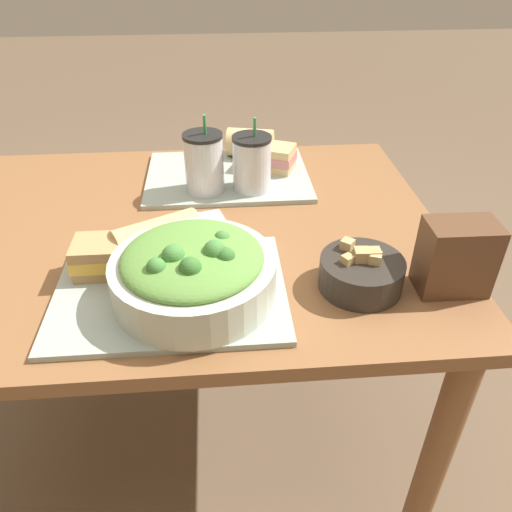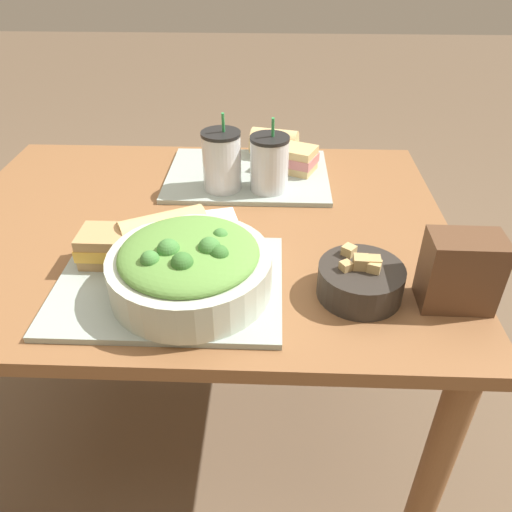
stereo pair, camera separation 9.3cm
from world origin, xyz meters
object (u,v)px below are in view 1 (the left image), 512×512
(baguette_near, at_px, (159,237))
(drink_cup_dark, at_px, (204,165))
(chip_bag, at_px, (456,257))
(baguette_far, at_px, (251,143))
(sandwich_far, at_px, (270,157))
(drink_cup_red, at_px, (252,165))
(napkin_folded, at_px, (194,225))
(sandwich_near, at_px, (110,256))
(salad_bowl, at_px, (193,270))
(soup_bowl, at_px, (361,272))

(baguette_near, distance_m, drink_cup_dark, 0.28)
(chip_bag, bearing_deg, drink_cup_dark, 138.63)
(baguette_far, xyz_separation_m, chip_bag, (0.32, -0.61, 0.02))
(sandwich_far, xyz_separation_m, baguette_far, (-0.04, 0.09, 0.01))
(baguette_far, bearing_deg, drink_cup_red, -170.78)
(baguette_far, relative_size, napkin_folded, 0.83)
(baguette_far, height_order, chip_bag, chip_bag)
(sandwich_far, xyz_separation_m, drink_cup_red, (-0.06, -0.11, 0.03))
(drink_cup_dark, bearing_deg, drink_cup_red, 0.00)
(sandwich_near, relative_size, baguette_near, 0.73)
(salad_bowl, relative_size, napkin_folded, 1.72)
(soup_bowl, height_order, baguette_far, baguette_far)
(soup_bowl, relative_size, baguette_far, 1.10)
(salad_bowl, relative_size, soup_bowl, 1.88)
(salad_bowl, relative_size, drink_cup_red, 1.61)
(salad_bowl, height_order, sandwich_far, salad_bowl)
(soup_bowl, xyz_separation_m, baguette_far, (-0.16, 0.59, 0.02))
(soup_bowl, relative_size, drink_cup_dark, 0.81)
(drink_cup_dark, bearing_deg, salad_bowl, -92.65)
(drink_cup_dark, bearing_deg, chip_bag, -42.32)
(drink_cup_dark, distance_m, napkin_folded, 0.17)
(sandwich_near, bearing_deg, napkin_folded, 48.58)
(sandwich_far, bearing_deg, salad_bowl, -86.45)
(baguette_far, distance_m, drink_cup_dark, 0.24)
(salad_bowl, height_order, drink_cup_red, drink_cup_red)
(salad_bowl, xyz_separation_m, sandwich_near, (-0.16, 0.08, -0.02))
(salad_bowl, relative_size, baguette_far, 2.08)
(sandwich_near, distance_m, drink_cup_dark, 0.37)
(soup_bowl, xyz_separation_m, baguette_near, (-0.37, 0.12, 0.02))
(baguette_near, bearing_deg, sandwich_near, 92.03)
(soup_bowl, height_order, napkin_folded, soup_bowl)
(sandwich_near, relative_size, chip_bag, 0.98)
(salad_bowl, bearing_deg, soup_bowl, 2.10)
(baguette_near, height_order, baguette_far, same)
(chip_bag, bearing_deg, baguette_near, 166.30)
(sandwich_near, xyz_separation_m, baguette_far, (0.30, 0.52, 0.01))
(sandwich_near, bearing_deg, baguette_near, 29.92)
(baguette_far, bearing_deg, salad_bowl, 179.27)
(chip_bag, bearing_deg, baguette_far, 118.82)
(sandwich_far, height_order, chip_bag, chip_bag)
(sandwich_near, height_order, sandwich_far, same)
(soup_bowl, distance_m, drink_cup_dark, 0.49)
(drink_cup_red, bearing_deg, sandwich_near, -132.67)
(soup_bowl, bearing_deg, sandwich_far, 102.65)
(baguette_far, xyz_separation_m, napkin_folded, (-0.15, -0.35, -0.05))
(chip_bag, bearing_deg, sandwich_far, 118.91)
(soup_bowl, xyz_separation_m, napkin_folded, (-0.31, 0.24, -0.03))
(drink_cup_dark, relative_size, drink_cup_red, 1.05)
(drink_cup_dark, bearing_deg, sandwich_far, 33.56)
(sandwich_far, bearing_deg, baguette_near, -100.68)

